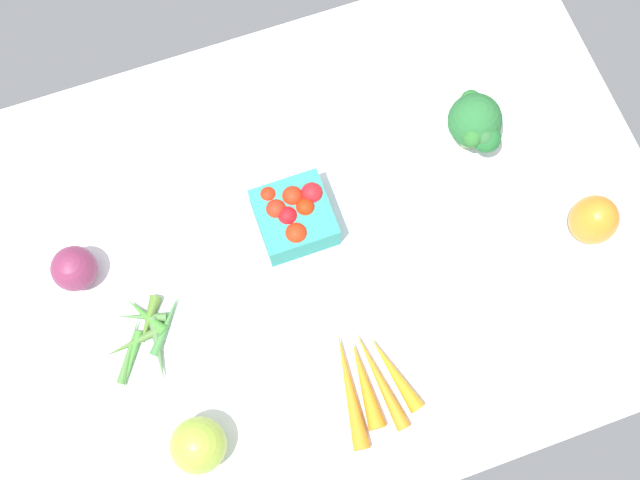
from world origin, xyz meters
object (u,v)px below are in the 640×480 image
Objects in this scene: berry_basket at (294,215)px; heirloom_tomato_green at (198,445)px; broccoli_head at (476,123)px; okra_pile at (146,334)px; red_onion_near_basket at (74,269)px; carrot_bunch at (369,382)px; bell_pepper_orange at (594,220)px.

heirloom_tomato_green is at bearing 49.84° from berry_basket.
broccoli_head is (-52.28, -30.23, 2.89)cm from heirloom_tomato_green.
heirloom_tomato_green is (-2.93, 17.71, 3.05)cm from okra_pile.
red_onion_near_basket reaches higher than okra_pile.
carrot_bunch is (27.73, 29.58, -5.53)cm from broccoli_head.
heirloom_tomato_green is 0.45× the size of carrot_bunch.
berry_basket reaches higher than okra_pile.
broccoli_head is (-62.00, -0.66, 3.40)cm from red_onion_near_basket.
broccoli_head is at bearing -173.29° from berry_basket.
carrot_bunch is at bearing -178.48° from heirloom_tomato_green.
broccoli_head is at bearing -149.97° from heirloom_tomato_green.
heirloom_tomato_green is 34.98cm from berry_basket.
broccoli_head is at bearing -60.23° from bell_pepper_orange.
broccoli_head is (10.88, -19.02, 2.42)cm from bell_pepper_orange.
broccoli_head is 30.12cm from berry_basket.
broccoli_head is at bearing -167.22° from okra_pile.
okra_pile is 18.20cm from heirloom_tomato_green.
broccoli_head reaches higher than bell_pepper_orange.
carrot_bunch is at bearing 46.84° from broccoli_head.
red_onion_near_basket is (72.88, -18.36, -0.98)cm from bell_pepper_orange.
carrot_bunch reaches higher than okra_pile.
berry_basket is (29.72, 3.50, -3.42)cm from broccoli_head.
heirloom_tomato_green reaches higher than berry_basket.
bell_pepper_orange is at bearing -164.71° from carrot_bunch.
heirloom_tomato_green is 31.13cm from red_onion_near_basket.
bell_pepper_orange is 0.62× the size of okra_pile.
berry_basket reaches higher than red_onion_near_basket.
okra_pile is 1.27× the size of broccoli_head.
berry_basket is (-22.56, -26.73, -0.54)cm from heirloom_tomato_green.
berry_basket is (1.99, -26.08, 2.11)cm from carrot_bunch.
red_onion_near_basket is 0.61× the size of broccoli_head.
heirloom_tomato_green is 0.70× the size of broccoli_head.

